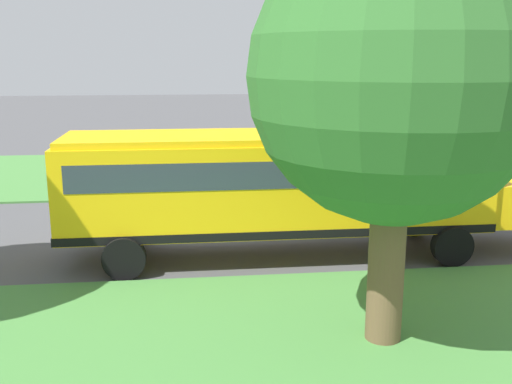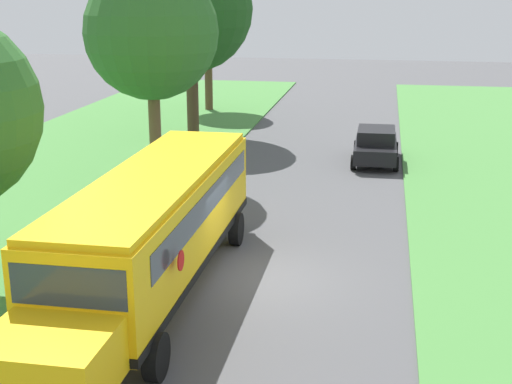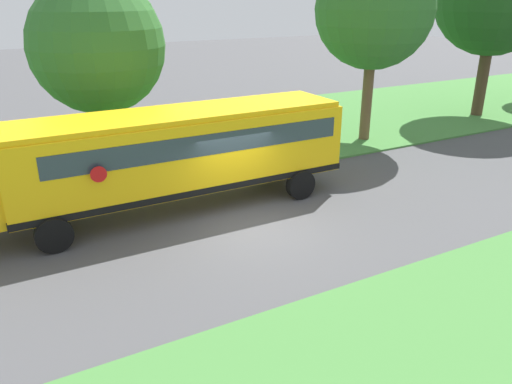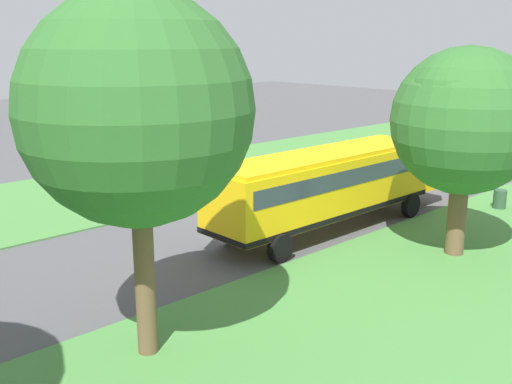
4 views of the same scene
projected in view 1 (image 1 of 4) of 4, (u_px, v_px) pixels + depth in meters
The scene contains 4 objects.
ground_plane at pixel (221, 230), 17.66m from camera, with size 120.00×120.00×0.00m, color #4C4C4F.
grass_far_side at pixel (210, 171), 26.36m from camera, with size 10.00×80.00×0.07m, color #47843D.
school_bus at pixel (286, 182), 15.05m from camera, with size 2.84×12.42×3.16m.
oak_tree_beside_bus at pixel (388, 68), 9.71m from camera, with size 4.92×4.92×7.19m.
Camera 1 is at (-16.96, 0.92, 5.08)m, focal length 42.00 mm.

